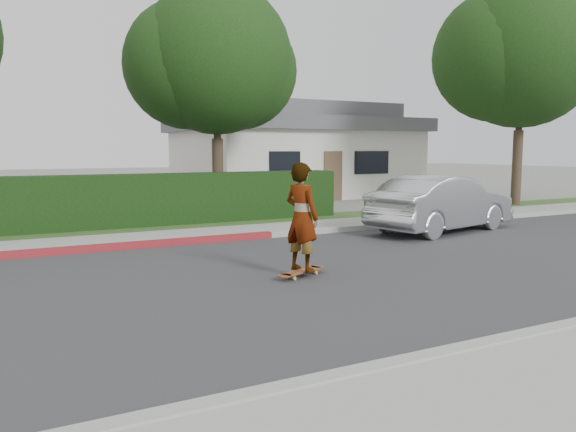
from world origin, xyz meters
TOP-DOWN VIEW (x-y plane):
  - ground at (0.00, 0.00)m, footprint 120.00×120.00m
  - road at (0.00, 0.00)m, footprint 60.00×8.00m
  - curb_near at (0.00, -4.10)m, footprint 60.00×0.20m
  - curb_far at (0.00, 4.10)m, footprint 60.00×0.20m
  - sidewalk_far at (0.00, 5.00)m, footprint 60.00×1.60m
  - planting_strip at (0.00, 6.60)m, footprint 60.00×1.60m
  - hedge at (-3.00, 7.20)m, footprint 15.00×1.00m
  - tree_center at (1.49, 9.19)m, footprint 5.66×4.84m
  - tree_right at (12.49, 6.69)m, footprint 6.32×5.60m
  - house at (8.00, 16.00)m, footprint 10.60×8.60m
  - skateboard at (-0.39, -0.01)m, footprint 1.11×0.63m
  - skateboarder at (-0.39, -0.01)m, footprint 0.64×0.78m
  - car_silver at (5.49, 2.93)m, footprint 4.79×2.54m

SIDE VIEW (x-z plane):
  - ground at x=0.00m, z-range 0.00..0.00m
  - road at x=0.00m, z-range 0.00..0.01m
  - planting_strip at x=0.00m, z-range 0.00..0.10m
  - sidewalk_far at x=0.00m, z-range 0.00..0.12m
  - curb_near at x=0.00m, z-range 0.00..0.15m
  - curb_far at x=0.00m, z-range 0.00..0.15m
  - skateboard at x=-0.39m, z-range 0.05..0.15m
  - hedge at x=-3.00m, z-range 0.00..1.50m
  - car_silver at x=5.49m, z-range 0.00..1.50m
  - skateboarder at x=-0.39m, z-range 0.11..1.96m
  - house at x=8.00m, z-range -0.05..4.25m
  - tree_center at x=1.49m, z-range 1.18..8.62m
  - tree_right at x=12.49m, z-range 1.35..9.91m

